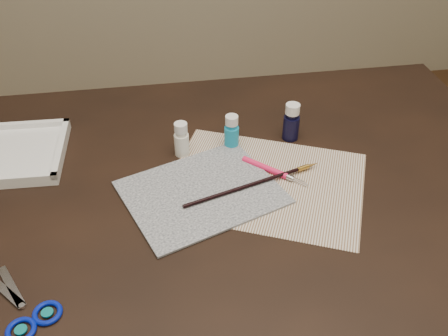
{
  "coord_description": "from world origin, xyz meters",
  "views": [
    {
      "loc": [
        -0.12,
        -0.75,
        1.39
      ],
      "look_at": [
        0.0,
        0.0,
        0.8
      ],
      "focal_mm": 40.0,
      "sensor_mm": 36.0,
      "label": 1
    }
  ],
  "objects": [
    {
      "name": "table",
      "position": [
        0.0,
        0.0,
        0.38
      ],
      "size": [
        1.3,
        0.9,
        0.75
      ],
      "primitive_type": "cube",
      "color": "black",
      "rests_on": "ground"
    },
    {
      "name": "paper",
      "position": [
        0.09,
        0.0,
        0.75
      ],
      "size": [
        0.47,
        0.42,
        0.0
      ],
      "primitive_type": "cube",
      "rotation": [
        0.0,
        0.0,
        -0.42
      ],
      "color": "silver",
      "rests_on": "table"
    },
    {
      "name": "canvas",
      "position": [
        -0.05,
        -0.01,
        0.75
      ],
      "size": [
        0.35,
        0.32,
        0.0
      ],
      "primitive_type": "cube",
      "rotation": [
        0.0,
        0.0,
        0.36
      ],
      "color": "black",
      "rests_on": "paper"
    },
    {
      "name": "paint_bottle_white",
      "position": [
        -0.07,
        0.13,
        0.79
      ],
      "size": [
        0.04,
        0.04,
        0.08
      ],
      "primitive_type": "cylinder",
      "rotation": [
        0.0,
        0.0,
        -0.25
      ],
      "color": "white",
      "rests_on": "table"
    },
    {
      "name": "paint_bottle_cyan",
      "position": [
        0.04,
        0.14,
        0.79
      ],
      "size": [
        0.03,
        0.03,
        0.08
      ],
      "primitive_type": "cylinder",
      "rotation": [
        0.0,
        0.0,
        0.07
      ],
      "color": "#1694C1",
      "rests_on": "table"
    },
    {
      "name": "paint_bottle_navy",
      "position": [
        0.18,
        0.15,
        0.79
      ],
      "size": [
        0.04,
        0.04,
        0.09
      ],
      "primitive_type": "cylinder",
      "rotation": [
        0.0,
        0.0,
        -0.26
      ],
      "color": "black",
      "rests_on": "table"
    },
    {
      "name": "paintbrush",
      "position": [
        0.06,
        -0.01,
        0.76
      ],
      "size": [
        0.29,
        0.1,
        0.01
      ],
      "primitive_type": null,
      "rotation": [
        0.0,
        0.0,
        0.3
      ],
      "color": "black",
      "rests_on": "canvas"
    },
    {
      "name": "craft_knife",
      "position": [
        0.11,
        0.02,
        0.76
      ],
      "size": [
        0.12,
        0.12,
        0.01
      ],
      "primitive_type": null,
      "rotation": [
        0.0,
        0.0,
        -0.77
      ],
      "color": "#FF1E5A",
      "rests_on": "paper"
    },
    {
      "name": "scissors",
      "position": [
        -0.37,
        -0.22,
        0.75
      ],
      "size": [
        0.18,
        0.19,
        0.01
      ],
      "primitive_type": null,
      "rotation": [
        0.0,
        0.0,
        2.31
      ],
      "color": "silver",
      "rests_on": "table"
    },
    {
      "name": "palette_tray",
      "position": [
        -0.43,
        0.17,
        0.76
      ],
      "size": [
        0.22,
        0.22,
        0.03
      ],
      "primitive_type": "cube",
      "rotation": [
        0.0,
        0.0,
        -0.04
      ],
      "color": "white",
      "rests_on": "table"
    }
  ]
}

